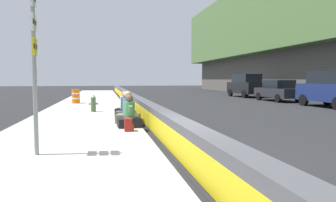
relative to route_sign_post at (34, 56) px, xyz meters
name	(u,v)px	position (x,y,z in m)	size (l,w,h in m)	color
ground_plane	(184,160)	(-0.56, -3.11, -2.23)	(160.00, 160.00, 0.00)	#232326
sidewalk_strip	(56,164)	(-0.56, -0.46, -2.16)	(80.00, 4.40, 0.14)	#A8A59E
jersey_barrier	(184,141)	(-0.56, -3.11, -1.81)	(76.00, 0.45, 0.85)	#47474C
route_sign_post	(34,56)	(0.00, 0.00, 0.00)	(0.44, 0.09, 3.60)	gray
fire_hydrant	(93,103)	(8.75, -0.89, -1.65)	(0.26, 0.46, 0.88)	#47663D
seated_person_foreground	(129,117)	(3.43, -2.26, -1.75)	(0.71, 0.83, 1.10)	black
seated_person_middle	(128,113)	(4.49, -2.29, -1.72)	(0.90, 0.99, 1.18)	#706651
seated_person_rear	(126,110)	(5.70, -2.28, -1.74)	(0.80, 0.90, 1.12)	#424247
seated_person_far	(124,107)	(7.05, -2.32, -1.75)	(0.81, 0.91, 1.10)	black
backpack	(128,125)	(2.61, -2.16, -1.90)	(0.32, 0.28, 0.40)	maroon
construction_barrel	(76,96)	(14.60, 0.47, -1.61)	(0.54, 0.54, 0.95)	orange
parked_car_third	(333,89)	(9.56, -15.41, -1.05)	(4.81, 2.07, 2.28)	navy
parked_car_fourth	(278,90)	(15.34, -15.18, -1.37)	(4.52, 1.99, 1.71)	#28282D
parked_car_midline	(246,85)	(21.30, -15.30, -1.05)	(4.84, 2.15, 2.28)	black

